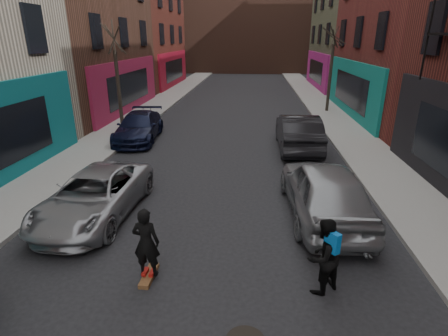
% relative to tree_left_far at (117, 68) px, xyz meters
% --- Properties ---
extents(sidewalk_left, '(2.50, 84.00, 0.13)m').
position_rel_tree_left_far_xyz_m(sidewalk_left, '(-0.05, 12.00, -3.31)').
color(sidewalk_left, gray).
rests_on(sidewalk_left, ground).
extents(sidewalk_right, '(2.50, 84.00, 0.13)m').
position_rel_tree_left_far_xyz_m(sidewalk_right, '(12.45, 12.00, -3.31)').
color(sidewalk_right, gray).
rests_on(sidewalk_right, ground).
extents(building_far, '(40.00, 10.00, 14.00)m').
position_rel_tree_left_far_xyz_m(building_far, '(6.20, 38.00, 3.62)').
color(building_far, '#47281E').
rests_on(building_far, ground).
extents(tree_left_far, '(2.00, 2.00, 6.50)m').
position_rel_tree_left_far_xyz_m(tree_left_far, '(0.00, 0.00, 0.00)').
color(tree_left_far, black).
rests_on(tree_left_far, sidewalk_left).
extents(tree_right_far, '(2.00, 2.00, 6.80)m').
position_rel_tree_left_far_xyz_m(tree_right_far, '(12.40, 6.00, 0.15)').
color(tree_right_far, black).
rests_on(tree_right_far, sidewalk_right).
extents(parked_left_far, '(2.36, 4.77, 1.30)m').
position_rel_tree_left_far_xyz_m(parked_left_far, '(2.87, -9.92, -2.73)').
color(parked_left_far, gray).
rests_on(parked_left_far, ground).
extents(parked_left_end, '(2.29, 4.82, 1.36)m').
position_rel_tree_left_far_xyz_m(parked_left_end, '(1.60, -1.93, -2.70)').
color(parked_left_end, black).
rests_on(parked_left_end, ground).
extents(parked_right_far, '(2.23, 5.01, 1.67)m').
position_rel_tree_left_far_xyz_m(parked_right_far, '(9.40, -9.38, -2.54)').
color(parked_right_far, gray).
rests_on(parked_right_far, ground).
extents(parked_right_end, '(1.78, 4.97, 1.63)m').
position_rel_tree_left_far_xyz_m(parked_right_end, '(9.40, -2.80, -2.56)').
color(parked_right_end, black).
rests_on(parked_right_end, ground).
extents(skateboard, '(0.24, 0.81, 0.10)m').
position_rel_tree_left_far_xyz_m(skateboard, '(5.18, -12.56, -3.33)').
color(skateboard, brown).
rests_on(skateboard, ground).
extents(skateboarder, '(0.58, 0.39, 1.56)m').
position_rel_tree_left_far_xyz_m(skateboarder, '(5.18, -12.56, -2.50)').
color(skateboarder, black).
rests_on(skateboarder, skateboard).
extents(pedestrian, '(1.00, 0.97, 1.62)m').
position_rel_tree_left_far_xyz_m(pedestrian, '(8.80, -12.65, -2.56)').
color(pedestrian, black).
rests_on(pedestrian, ground).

